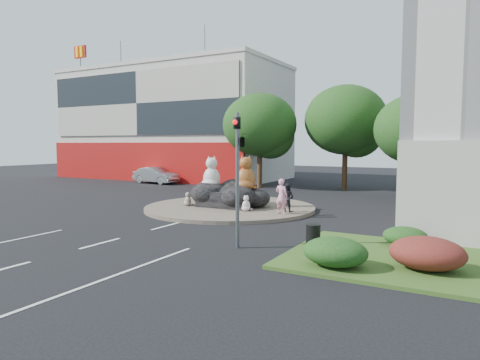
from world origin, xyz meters
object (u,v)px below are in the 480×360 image
(litter_bin, at_px, (313,235))
(pedestrian_dark, at_px, (288,197))
(cat_white, at_px, (212,173))
(parked_car, at_px, (156,175))
(kitten_calico, at_px, (188,199))
(kitten_white, at_px, (246,203))
(cat_tabby, at_px, (246,173))
(pedestrian_pink, at_px, (282,196))

(litter_bin, bearing_deg, pedestrian_dark, 120.00)
(cat_white, bearing_deg, parked_car, 141.85)
(kitten_calico, relative_size, pedestrian_dark, 0.54)
(cat_white, xyz_separation_m, pedestrian_dark, (5.00, -0.21, -1.15))
(pedestrian_dark, bearing_deg, parked_car, -17.76)
(kitten_calico, xyz_separation_m, kitten_white, (3.98, -0.09, 0.03))
(parked_car, bearing_deg, kitten_white, -121.70)
(cat_tabby, xyz_separation_m, kitten_white, (0.76, -1.37, -1.51))
(pedestrian_pink, bearing_deg, kitten_calico, 3.95)
(cat_white, relative_size, cat_tabby, 0.97)
(cat_tabby, relative_size, kitten_calico, 2.53)
(pedestrian_pink, bearing_deg, litter_bin, 127.66)
(cat_white, bearing_deg, kitten_calico, -136.76)
(kitten_white, relative_size, parked_car, 0.19)
(pedestrian_dark, xyz_separation_m, parked_car, (-18.48, 11.09, -0.18))
(cat_white, bearing_deg, pedestrian_pink, -10.58)
(cat_tabby, relative_size, pedestrian_pink, 1.14)
(pedestrian_pink, xyz_separation_m, pedestrian_dark, (0.02, 0.79, -0.15))
(pedestrian_dark, height_order, parked_car, pedestrian_dark)
(pedestrian_dark, bearing_deg, kitten_white, 35.49)
(kitten_white, relative_size, pedestrian_pink, 0.48)
(cat_white, bearing_deg, pedestrian_dark, -1.65)
(cat_white, distance_m, parked_car, 17.38)
(cat_tabby, relative_size, kitten_white, 2.37)
(cat_white, xyz_separation_m, kitten_calico, (-1.07, -0.98, -1.51))
(cat_tabby, bearing_deg, cat_white, 164.02)
(kitten_calico, distance_m, pedestrian_pink, 6.07)
(litter_bin, bearing_deg, cat_white, 142.84)
(cat_tabby, bearing_deg, kitten_white, -85.21)
(cat_tabby, bearing_deg, parked_car, 121.82)
(cat_white, bearing_deg, kitten_white, -19.32)
(cat_tabby, distance_m, kitten_white, 2.18)
(kitten_calico, bearing_deg, cat_white, 61.70)
(litter_bin, bearing_deg, parked_car, 141.77)
(kitten_white, xyz_separation_m, pedestrian_pink, (2.07, 0.07, 0.48))
(kitten_white, distance_m, pedestrian_dark, 2.28)
(cat_tabby, bearing_deg, pedestrian_dark, -34.45)
(kitten_white, xyz_separation_m, pedestrian_dark, (2.08, 0.85, 0.33))
(cat_tabby, height_order, parked_car, cat_tabby)
(cat_white, xyz_separation_m, parked_car, (-13.49, 10.88, -1.33))
(kitten_calico, bearing_deg, pedestrian_pink, 19.00)
(kitten_calico, bearing_deg, litter_bin, -10.68)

